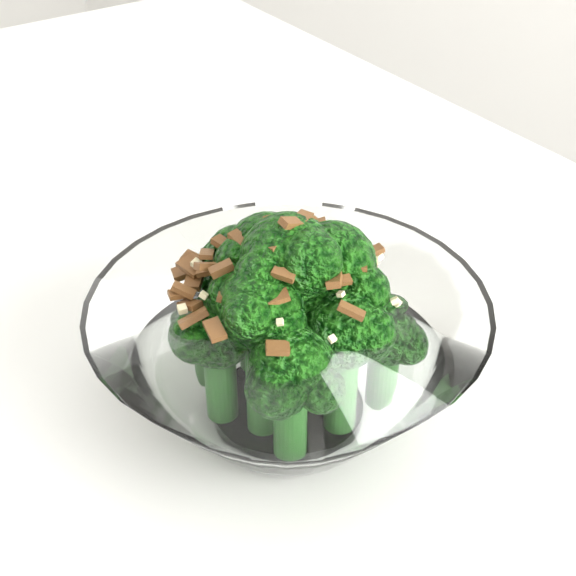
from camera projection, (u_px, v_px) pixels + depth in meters
The scene contains 2 objects.
table at pixel (167, 353), 0.69m from camera, with size 1.41×1.18×0.75m.
broccoli_dish at pixel (288, 345), 0.50m from camera, with size 0.22×0.22×0.14m.
Camera 1 is at (0.44, -0.30, 1.12)m, focal length 55.00 mm.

